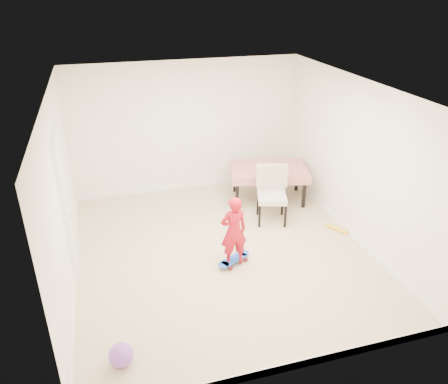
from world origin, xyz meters
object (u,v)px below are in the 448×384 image
object	(u,v)px
dining_chair	(272,196)
balloon	(121,355)
child	(234,233)
skateboard	(234,261)
dining_table	(268,183)

from	to	relation	value
dining_chair	balloon	size ratio (longest dim) A/B	3.60
child	balloon	distance (m)	2.36
skateboard	child	distance (m)	0.51
skateboard	child	bearing A→B (deg)	-152.22
dining_chair	balloon	xyz separation A→B (m)	(-2.83, -2.59, -0.36)
child	dining_chair	bearing A→B (deg)	-136.10
dining_table	child	xyz separation A→B (m)	(-1.31, -1.93, 0.22)
dining_table	balloon	bearing A→B (deg)	-118.02
dining_chair	child	xyz separation A→B (m)	(-1.05, -1.10, 0.05)
dining_table	dining_chair	bearing A→B (deg)	-93.41
dining_table	child	distance (m)	2.34
skateboard	balloon	size ratio (longest dim) A/B	2.16
skateboard	child	xyz separation A→B (m)	(-0.02, -0.03, 0.51)
balloon	dining_table	bearing A→B (deg)	47.80
dining_table	skateboard	bearing A→B (deg)	-110.09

